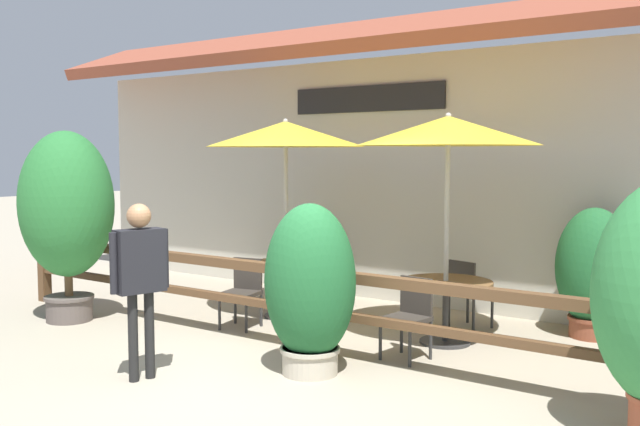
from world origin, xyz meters
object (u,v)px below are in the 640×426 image
(potted_plant_corner_fern, at_px, (66,209))
(chair_near_streetside, at_px, (243,289))
(chair_near_wallside, at_px, (320,273))
(potted_plant_tall_tropical, at_px, (310,287))
(chair_middle_wallside, at_px, (468,290))
(potted_plant_entrance_palm, at_px, (594,271))
(dining_table_middle, at_px, (446,293))
(chair_middle_streetside, at_px, (409,314))
(patio_umbrella_middle, at_px, (448,131))
(dining_table_near, at_px, (286,273))
(pedestrian, at_px, (140,267))
(patio_umbrella_near, at_px, (286,134))

(potted_plant_corner_fern, bearing_deg, chair_near_streetside, 26.67)
(chair_near_wallside, height_order, potted_plant_tall_tropical, potted_plant_tall_tropical)
(chair_middle_wallside, bearing_deg, potted_plant_corner_fern, 44.51)
(potted_plant_entrance_palm, bearing_deg, chair_middle_wallside, -161.63)
(dining_table_middle, xyz_separation_m, potted_plant_tall_tropical, (-0.61, -1.83, 0.28))
(chair_middle_streetside, bearing_deg, chair_near_wallside, 152.62)
(chair_near_streetside, bearing_deg, patio_umbrella_middle, 6.19)
(dining_table_middle, height_order, potted_plant_entrance_palm, potted_plant_entrance_palm)
(dining_table_near, relative_size, potted_plant_tall_tropical, 0.63)
(chair_near_streetside, height_order, pedestrian, pedestrian)
(chair_middle_streetside, relative_size, potted_plant_corner_fern, 0.35)
(chair_near_streetside, distance_m, potted_plant_tall_tropical, 2.14)
(dining_table_middle, xyz_separation_m, chair_middle_streetside, (-0.05, -0.79, -0.10))
(dining_table_near, bearing_deg, pedestrian, -80.15)
(patio_umbrella_near, bearing_deg, potted_plant_entrance_palm, 18.93)
(chair_near_streetside, relative_size, dining_table_middle, 0.81)
(chair_near_wallside, relative_size, pedestrian, 0.50)
(chair_middle_wallside, bearing_deg, chair_near_wallside, 14.67)
(patio_umbrella_middle, distance_m, dining_table_middle, 1.85)
(patio_umbrella_middle, distance_m, potted_plant_tall_tropical, 2.48)
(chair_near_streetside, xyz_separation_m, chair_middle_wallside, (2.35, 1.56, 0.00))
(patio_umbrella_middle, distance_m, pedestrian, 3.69)
(chair_middle_wallside, distance_m, potted_plant_entrance_palm, 1.50)
(patio_umbrella_near, relative_size, patio_umbrella_middle, 1.00)
(chair_middle_streetside, bearing_deg, potted_plant_tall_tropical, -111.11)
(dining_table_near, xyz_separation_m, patio_umbrella_middle, (2.33, -0.00, 1.85))
(chair_middle_wallside, xyz_separation_m, potted_plant_corner_fern, (-4.44, -2.61, 0.99))
(patio_umbrella_near, xyz_separation_m, potted_plant_corner_fern, (-2.19, -1.82, -0.96))
(chair_middle_streetside, height_order, potted_plant_corner_fern, potted_plant_corner_fern)
(patio_umbrella_near, distance_m, patio_umbrella_middle, 2.33)
(potted_plant_corner_fern, height_order, potted_plant_tall_tropical, potted_plant_corner_fern)
(chair_near_wallside, bearing_deg, chair_middle_wallside, 168.24)
(dining_table_near, xyz_separation_m, dining_table_middle, (2.33, -0.00, 0.00))
(dining_table_near, relative_size, patio_umbrella_middle, 0.40)
(potted_plant_tall_tropical, bearing_deg, dining_table_middle, 71.64)
(chair_near_wallside, relative_size, potted_plant_corner_fern, 0.35)
(patio_umbrella_near, distance_m, dining_table_near, 1.85)
(patio_umbrella_middle, relative_size, potted_plant_corner_fern, 1.07)
(patio_umbrella_near, distance_m, potted_plant_tall_tropical, 2.96)
(chair_near_wallside, bearing_deg, chair_near_streetside, 73.44)
(chair_near_wallside, relative_size, patio_umbrella_middle, 0.33)
(patio_umbrella_near, distance_m, chair_middle_streetside, 3.11)
(dining_table_middle, xyz_separation_m, chair_middle_wallside, (-0.07, 0.79, -0.10))
(chair_near_wallside, xyz_separation_m, potted_plant_corner_fern, (-2.21, -2.59, 0.99))
(dining_table_middle, relative_size, pedestrian, 0.62)
(dining_table_middle, height_order, chair_middle_streetside, chair_middle_streetside)
(dining_table_near, bearing_deg, chair_near_wallside, 88.32)
(chair_near_wallside, relative_size, potted_plant_entrance_palm, 0.56)
(chair_near_streetside, relative_size, chair_near_wallside, 1.00)
(dining_table_near, relative_size, chair_middle_streetside, 1.24)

